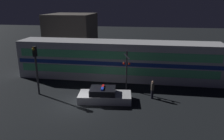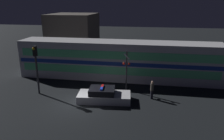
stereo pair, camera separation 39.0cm
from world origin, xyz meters
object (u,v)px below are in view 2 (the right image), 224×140
at_px(train, 118,60).
at_px(traffic_light_corner, 36,64).
at_px(police_car, 104,96).
at_px(pedestrian, 152,90).
at_px(crossing_signal_near, 126,69).

xyz_separation_m(train, traffic_light_corner, (-6.65, -5.64, 0.77)).
height_order(police_car, pedestrian, pedestrian).
xyz_separation_m(pedestrian, traffic_light_corner, (-10.38, -0.63, 1.99)).
height_order(train, pedestrian, train).
xyz_separation_m(police_car, pedestrian, (4.10, 1.14, 0.37)).
xyz_separation_m(train, crossing_signal_near, (1.28, -3.38, 0.04)).
bearing_deg(pedestrian, crossing_signal_near, 146.42).
relative_size(crossing_signal_near, traffic_light_corner, 0.85).
height_order(train, traffic_light_corner, traffic_light_corner).
height_order(police_car, traffic_light_corner, traffic_light_corner).
height_order(train, crossing_signal_near, train).
distance_m(pedestrian, crossing_signal_near, 3.20).
bearing_deg(pedestrian, traffic_light_corner, -176.50).
distance_m(police_car, crossing_signal_near, 3.61).
relative_size(pedestrian, crossing_signal_near, 0.43).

